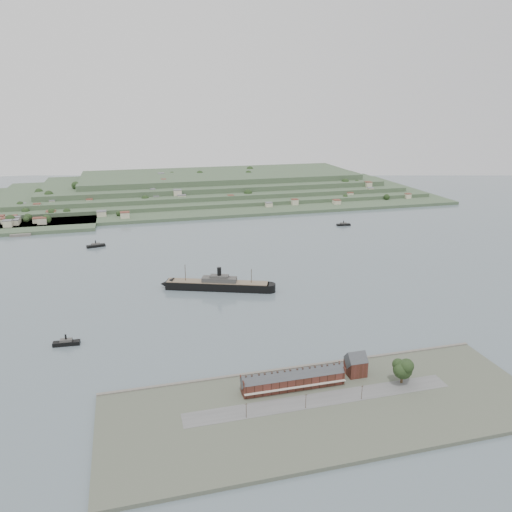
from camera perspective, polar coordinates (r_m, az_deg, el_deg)
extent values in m
plane|color=slate|center=(421.18, -1.86, -2.92)|extent=(1400.00, 1400.00, 0.00)
cube|color=#4C5142|center=(260.32, 7.91, -16.83)|extent=(220.00, 80.00, 2.00)
cube|color=slate|center=(290.77, 4.93, -12.66)|extent=(220.00, 2.00, 2.60)
cube|color=#595959|center=(264.31, 7.41, -15.95)|extent=(140.00, 12.00, 0.10)
cube|color=#422117|center=(270.36, 4.27, -14.14)|extent=(55.00, 8.00, 7.00)
cube|color=#393C41|center=(268.54, 4.29, -13.50)|extent=(55.60, 8.15, 8.15)
cube|color=beige|center=(266.79, 4.61, -14.74)|extent=(55.00, 1.60, 0.25)
cube|color=#422117|center=(261.42, -1.60, -14.14)|extent=(0.50, 8.40, 3.00)
cube|color=#422117|center=(277.21, 9.81, -12.42)|extent=(0.50, 8.40, 3.00)
cube|color=#33241C|center=(261.79, -0.39, -13.72)|extent=(0.90, 1.40, 3.20)
cube|color=#33241C|center=(263.01, 0.80, -13.56)|extent=(0.90, 1.40, 3.20)
cube|color=#33241C|center=(266.53, 3.73, -13.14)|extent=(0.90, 1.40, 3.20)
cube|color=#33241C|center=(268.12, 4.87, -12.97)|extent=(0.90, 1.40, 3.20)
cube|color=#33241C|center=(272.54, 7.67, -12.53)|extent=(0.90, 1.40, 3.20)
cube|color=#33241C|center=(274.48, 8.75, -12.35)|extent=(0.90, 1.40, 3.20)
cube|color=#422117|center=(285.95, 11.31, -12.32)|extent=(10.00, 10.00, 9.00)
cube|color=#393C41|center=(283.76, 11.36, -11.53)|extent=(10.40, 10.18, 10.18)
cube|color=#384F35|center=(763.83, -7.98, 6.43)|extent=(760.00, 260.00, 4.00)
cube|color=#384F35|center=(789.88, -6.78, 7.17)|extent=(680.00, 220.00, 5.00)
cube|color=#384F35|center=(805.70, -5.88, 7.80)|extent=(600.00, 200.00, 6.00)
cube|color=#384F35|center=(821.64, -5.02, 8.48)|extent=(520.00, 180.00, 7.00)
cube|color=#384F35|center=(837.73, -4.19, 9.19)|extent=(440.00, 160.00, 8.00)
cube|color=#384F35|center=(660.87, -24.23, 3.30)|extent=(150.00, 90.00, 4.00)
cube|color=slate|center=(621.70, -25.24, 2.28)|extent=(22.00, 14.00, 2.80)
cube|color=black|center=(403.43, -4.45, -3.42)|extent=(81.73, 39.31, 6.46)
cone|color=black|center=(412.45, -10.15, -3.17)|extent=(14.24, 14.24, 11.08)
cylinder|color=black|center=(398.57, 1.46, -3.64)|extent=(11.08, 11.08, 6.46)
cube|color=#72604C|center=(402.19, -4.46, -2.95)|extent=(79.67, 37.80, 0.55)
cube|color=#42403E|center=(401.18, -4.21, -2.69)|extent=(28.85, 17.43, 3.69)
cube|color=#42403E|center=(400.33, -4.21, -2.36)|extent=(16.09, 11.20, 2.31)
cylinder|color=black|center=(399.15, -4.23, -1.88)|extent=(3.32, 3.32, 8.31)
cylinder|color=#3C2D1B|center=(405.25, -8.08, -1.99)|extent=(0.46, 0.46, 14.77)
cylinder|color=#3C2D1B|center=(396.64, -0.53, -2.39)|extent=(0.46, 0.46, 12.92)
cube|color=black|center=(337.70, -20.84, -9.31)|extent=(16.47, 5.44, 2.59)
cube|color=#42403E|center=(336.86, -20.88, -9.01)|extent=(7.52, 3.96, 1.95)
cylinder|color=black|center=(335.94, -20.92, -8.68)|extent=(1.08, 1.08, 3.78)
cube|color=black|center=(543.69, -17.83, 1.11)|extent=(19.47, 9.21, 2.50)
cube|color=#42403E|center=(543.19, -17.85, 1.30)|extent=(9.16, 5.93, 1.88)
cylinder|color=black|center=(542.64, -17.87, 1.52)|extent=(1.04, 1.04, 3.65)
cube|color=black|center=(615.20, 9.96, 3.55)|extent=(17.18, 6.34, 2.24)
cube|color=#42403E|center=(614.80, 9.97, 3.70)|extent=(7.90, 4.48, 1.68)
cylinder|color=black|center=(614.37, 9.98, 3.87)|extent=(0.93, 0.93, 3.26)
cylinder|color=#3C2D1B|center=(284.89, 16.33, -13.24)|extent=(1.36, 1.36, 5.67)
sphere|color=#1E3115|center=(282.37, 16.42, -12.35)|extent=(10.20, 10.20, 10.20)
sphere|color=#1E3115|center=(284.02, 16.82, -11.94)|extent=(7.94, 7.94, 7.94)
sphere|color=#1E3115|center=(279.77, 16.20, -12.49)|extent=(7.26, 7.26, 7.26)
sphere|color=#1E3115|center=(279.45, 16.83, -12.05)|extent=(6.80, 6.80, 6.80)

